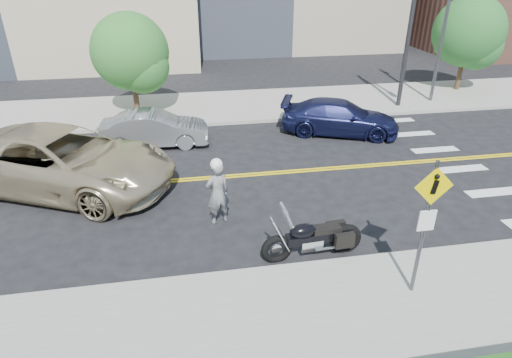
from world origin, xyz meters
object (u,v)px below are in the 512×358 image
at_px(pedestrian_sign, 427,217).
at_px(motorcyclist, 218,192).
at_px(suv, 63,161).
at_px(motorcycle, 314,230).
at_px(parked_car_blue, 340,117).
at_px(parked_car_silver, 154,129).

xyz_separation_m(pedestrian_sign, motorcyclist, (-3.76, 3.59, -1.01)).
distance_m(motorcyclist, suv, 5.27).
xyz_separation_m(motorcycle, parked_car_blue, (3.47, 7.84, -0.05)).
height_order(suv, parked_car_blue, suv).
height_order(pedestrian_sign, motorcycle, pedestrian_sign).
bearing_deg(parked_car_silver, pedestrian_sign, -146.45).
relative_size(motorcyclist, parked_car_silver, 0.47).
height_order(motorcyclist, suv, suv).
bearing_deg(motorcycle, parked_car_blue, 62.22).
bearing_deg(suv, parked_car_silver, -15.26).
bearing_deg(parked_car_blue, motorcyclist, 157.72).
relative_size(pedestrian_sign, motorcycle, 1.23).
bearing_deg(parked_car_blue, suv, 128.35).
height_order(motorcycle, suv, suv).
xyz_separation_m(suv, parked_car_silver, (2.60, 3.14, -0.29)).
distance_m(parked_car_silver, parked_car_blue, 7.44).
height_order(motorcycle, parked_car_blue, motorcycle).
bearing_deg(parked_car_silver, parked_car_blue, -86.69).
bearing_deg(suv, pedestrian_sign, -103.19).
xyz_separation_m(motorcyclist, parked_car_blue, (5.55, 5.96, -0.26)).
relative_size(motorcyclist, parked_car_blue, 0.40).
distance_m(motorcycle, parked_car_blue, 8.58).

